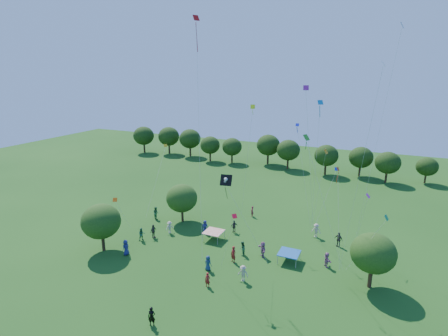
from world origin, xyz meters
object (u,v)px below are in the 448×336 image
(tent_red_stripe, at_px, (214,232))
(tent_blue, at_px, (289,253))
(man_in_black, at_px, (152,317))
(near_tree_north, at_px, (182,198))
(red_high_kite, at_px, (197,68))
(near_tree_east, at_px, (373,253))
(pirate_kite, at_px, (227,182))
(near_tree_west, at_px, (101,221))

(tent_red_stripe, bearing_deg, tent_blue, -7.43)
(man_in_black, bearing_deg, near_tree_north, 95.90)
(man_in_black, xyz_separation_m, red_high_kite, (-2.90, 13.94, 19.66))
(red_high_kite, bearing_deg, near_tree_east, -2.62)
(tent_red_stripe, relative_size, man_in_black, 1.31)
(near_tree_east, height_order, tent_blue, near_tree_east)
(near_tree_north, distance_m, tent_red_stripe, 7.48)
(near_tree_east, height_order, pirate_kite, pirate_kite)
(man_in_black, relative_size, pirate_kite, 0.18)
(tent_blue, xyz_separation_m, pirate_kite, (-4.93, -5.71, 9.17))
(tent_red_stripe, xyz_separation_m, red_high_kite, (-0.85, -1.78, 19.46))
(pirate_kite, bearing_deg, tent_red_stripe, 124.77)
(red_high_kite, bearing_deg, near_tree_north, 138.13)
(near_tree_east, xyz_separation_m, red_high_kite, (-18.88, 0.87, 16.87))
(near_tree_east, xyz_separation_m, pirate_kite, (-13.18, -4.35, 6.57))
(man_in_black, xyz_separation_m, pirate_kite, (2.80, 8.73, 9.36))
(red_high_kite, bearing_deg, tent_blue, 2.71)
(near_tree_east, distance_m, tent_red_stripe, 18.40)
(near_tree_north, bearing_deg, tent_red_stripe, -26.40)
(near_tree_west, height_order, near_tree_east, near_tree_west)
(near_tree_east, bearing_deg, near_tree_north, 166.62)
(near_tree_east, height_order, man_in_black, near_tree_east)
(tent_red_stripe, height_order, tent_blue, same)
(near_tree_north, distance_m, near_tree_east, 25.07)
(red_high_kite, bearing_deg, near_tree_west, -148.50)
(tent_blue, height_order, red_high_kite, red_high_kite)
(man_in_black, height_order, pirate_kite, pirate_kite)
(near_tree_north, distance_m, tent_blue, 16.90)
(near_tree_north, height_order, red_high_kite, red_high_kite)
(near_tree_east, xyz_separation_m, tent_blue, (-8.25, 1.37, -2.59))
(near_tree_north, relative_size, pirate_kite, 0.56)
(near_tree_west, bearing_deg, near_tree_east, 10.02)
(near_tree_north, distance_m, red_high_kite, 18.63)
(near_tree_west, relative_size, tent_blue, 2.57)
(near_tree_west, height_order, tent_blue, near_tree_west)
(tent_red_stripe, xyz_separation_m, man_in_black, (2.05, -15.71, -0.20))
(near_tree_north, height_order, pirate_kite, pirate_kite)
(near_tree_west, distance_m, man_in_black, 15.16)
(tent_blue, relative_size, pirate_kite, 0.23)
(near_tree_east, relative_size, pirate_kite, 0.58)
(tent_blue, bearing_deg, pirate_kite, -130.78)
(red_high_kite, bearing_deg, tent_red_stripe, 64.32)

